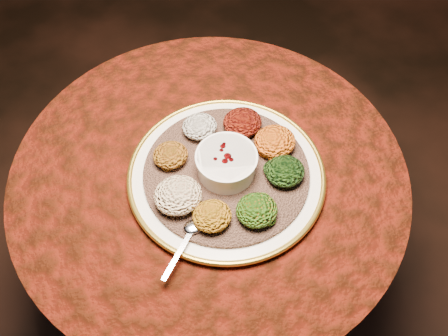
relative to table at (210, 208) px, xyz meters
name	(u,v)px	position (x,y,z in m)	size (l,w,h in m)	color
table	(210,208)	(0.00, 0.00, 0.00)	(0.96, 0.96, 0.73)	black
platter	(226,175)	(0.03, -0.04, 0.19)	(0.59, 0.59, 0.02)	white
injera	(226,172)	(0.03, -0.04, 0.20)	(0.39, 0.39, 0.01)	brown
stew_bowl	(226,163)	(0.03, -0.04, 0.24)	(0.14, 0.14, 0.06)	white
spoon	(192,231)	(-0.10, -0.15, 0.21)	(0.13, 0.11, 0.01)	silver
portion_ayib	(199,126)	(0.02, 0.10, 0.23)	(0.09, 0.08, 0.04)	beige
portion_kitfo	(242,122)	(0.12, 0.07, 0.23)	(0.10, 0.09, 0.05)	black
portion_tikil	(275,141)	(0.16, -0.02, 0.23)	(0.10, 0.09, 0.05)	#AB780E
portion_gomen	(285,171)	(0.15, -0.10, 0.23)	(0.09, 0.09, 0.04)	black
portion_mixveg	(257,210)	(0.04, -0.17, 0.23)	(0.09, 0.09, 0.04)	#A2460A
portion_kik	(212,216)	(-0.05, -0.15, 0.23)	(0.09, 0.08, 0.04)	#A55F0E
portion_timatim	(178,195)	(-0.10, -0.07, 0.23)	(0.11, 0.10, 0.05)	maroon
portion_shiro	(170,155)	(-0.08, 0.04, 0.23)	(0.08, 0.08, 0.04)	#884610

